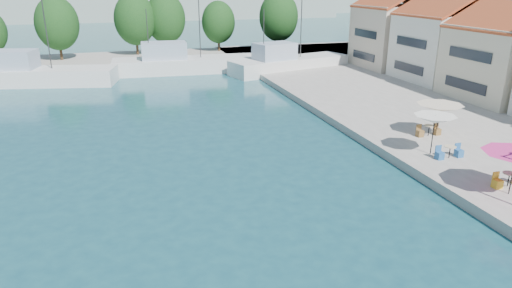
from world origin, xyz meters
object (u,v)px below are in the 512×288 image
object	(u,v)px
trawler_04	(287,64)
umbrella_cream	(440,108)
trawler_02	(33,75)
trawler_03	(183,64)
umbrella_white	(435,119)

from	to	relation	value
trawler_04	umbrella_cream	xyz separation A→B (m)	(0.45, -28.46, 1.54)
trawler_02	trawler_03	distance (m)	17.19
trawler_03	trawler_04	xyz separation A→B (m)	(12.57, -3.89, 0.00)
trawler_03	umbrella_white	bearing A→B (deg)	-70.48
trawler_03	trawler_04	world-z (taller)	same
trawler_03	trawler_04	size ratio (longest dim) A/B	1.12
trawler_02	umbrella_cream	bearing A→B (deg)	-32.29
trawler_04	umbrella_white	xyz separation A→B (m)	(-2.25, -31.47, 1.78)
trawler_02	trawler_04	distance (m)	29.57
trawler_02	umbrella_white	xyz separation A→B (m)	(27.30, -32.68, 1.78)
trawler_03	umbrella_cream	bearing A→B (deg)	-64.82
trawler_02	umbrella_cream	distance (m)	42.23
trawler_03	umbrella_cream	xyz separation A→B (m)	(13.03, -32.36, 1.54)
trawler_04	umbrella_white	world-z (taller)	trawler_04
umbrella_cream	trawler_04	bearing A→B (deg)	90.92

